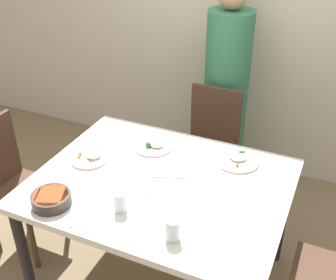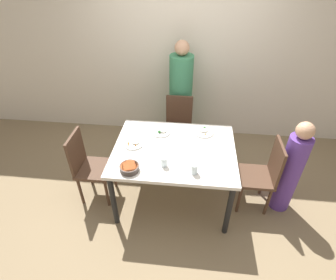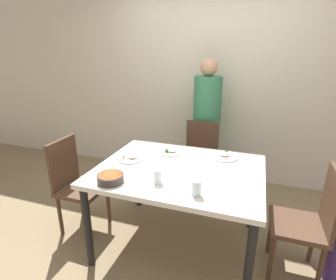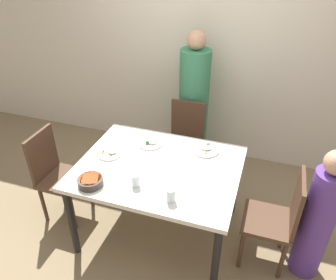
# 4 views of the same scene
# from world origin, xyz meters

# --- Properties ---
(ground_plane) EXTENTS (10.00, 10.00, 0.00)m
(ground_plane) POSITION_xyz_m (0.00, 0.00, 0.00)
(ground_plane) COLOR #847051
(wall_back) EXTENTS (10.00, 0.06, 2.70)m
(wall_back) POSITION_xyz_m (0.00, 1.55, 1.35)
(wall_back) COLOR beige
(wall_back) RESTS_ON ground_plane
(dining_table) EXTENTS (1.37, 1.07, 0.78)m
(dining_table) POSITION_xyz_m (0.00, 0.00, 0.70)
(dining_table) COLOR silver
(dining_table) RESTS_ON ground_plane
(chair_adult_spot) EXTENTS (0.40, 0.40, 0.93)m
(chair_adult_spot) POSITION_xyz_m (-0.01, 0.88, 0.50)
(chair_adult_spot) COLOR #4C3323
(chair_adult_spot) RESTS_ON ground_plane
(chair_child_spot) EXTENTS (0.40, 0.40, 0.93)m
(chair_child_spot) POSITION_xyz_m (1.02, -0.01, 0.50)
(chair_child_spot) COLOR #4C3323
(chair_child_spot) RESTS_ON ground_plane
(chair_empty_left) EXTENTS (0.40, 0.40, 0.93)m
(chair_empty_left) POSITION_xyz_m (-1.02, -0.08, 0.50)
(chair_empty_left) COLOR #4C3323
(chair_empty_left) RESTS_ON ground_plane
(person_adult) EXTENTS (0.34, 0.34, 1.62)m
(person_adult) POSITION_xyz_m (-0.01, 1.21, 0.75)
(person_adult) COLOR #387F56
(person_adult) RESTS_ON ground_plane
(person_child) EXTENTS (0.24, 0.24, 1.21)m
(person_child) POSITION_xyz_m (1.31, -0.01, 0.57)
(person_child) COLOR #5B3893
(person_child) RESTS_ON ground_plane
(bowl_curry) EXTENTS (0.20, 0.20, 0.06)m
(bowl_curry) POSITION_xyz_m (-0.42, -0.40, 0.81)
(bowl_curry) COLOR #3D332D
(bowl_curry) RESTS_ON dining_table
(plate_rice_adult) EXTENTS (0.24, 0.24, 0.05)m
(plate_rice_adult) POSITION_xyz_m (-0.19, 0.29, 0.79)
(plate_rice_adult) COLOR white
(plate_rice_adult) RESTS_ON dining_table
(plate_rice_child) EXTENTS (0.25, 0.25, 0.05)m
(plate_rice_child) POSITION_xyz_m (0.33, 0.35, 0.79)
(plate_rice_child) COLOR white
(plate_rice_child) RESTS_ON dining_table
(plate_noodles) EXTENTS (0.21, 0.21, 0.05)m
(plate_noodles) POSITION_xyz_m (-0.47, 0.02, 0.79)
(plate_noodles) COLOR white
(plate_noodles) RESTS_ON dining_table
(glass_water_tall) EXTENTS (0.07, 0.07, 0.11)m
(glass_water_tall) POSITION_xyz_m (0.23, -0.37, 0.83)
(glass_water_tall) COLOR silver
(glass_water_tall) RESTS_ON dining_table
(glass_water_short) EXTENTS (0.07, 0.07, 0.11)m
(glass_water_short) POSITION_xyz_m (-0.08, -0.30, 0.83)
(glass_water_short) COLOR silver
(glass_water_short) RESTS_ON dining_table
(napkin_folded) EXTENTS (0.14, 0.14, 0.01)m
(napkin_folded) POSITION_xyz_m (-0.18, -0.44, 0.78)
(napkin_folded) COLOR white
(napkin_folded) RESTS_ON dining_table
(fork_steel) EXTENTS (0.17, 0.10, 0.01)m
(fork_steel) POSITION_xyz_m (-0.09, -0.07, 0.78)
(fork_steel) COLOR silver
(fork_steel) RESTS_ON dining_table
(spoon_steel) EXTENTS (0.18, 0.08, 0.01)m
(spoon_steel) POSITION_xyz_m (0.02, 0.05, 0.78)
(spoon_steel) COLOR silver
(spoon_steel) RESTS_ON dining_table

